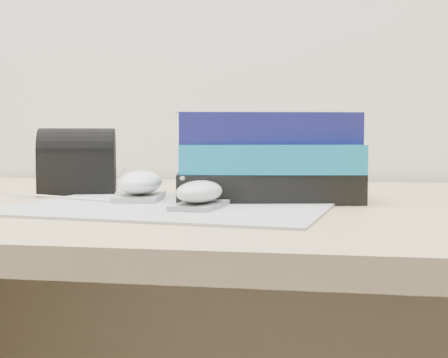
% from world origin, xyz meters
% --- Properties ---
extents(desk, '(1.60, 0.80, 0.73)m').
position_xyz_m(desk, '(0.00, 1.64, 0.50)').
color(desk, tan).
rests_on(desk, ground).
extents(mousepad, '(0.43, 0.36, 0.00)m').
position_xyz_m(mousepad, '(-0.19, 1.48, 0.73)').
color(mousepad, gray).
rests_on(mousepad, desk).
extents(mouse_rear, '(0.08, 0.12, 0.05)m').
position_xyz_m(mouse_rear, '(-0.25, 1.53, 0.75)').
color(mouse_rear, '#A8A8AB').
rests_on(mouse_rear, mousepad).
extents(mouse_front, '(0.06, 0.10, 0.04)m').
position_xyz_m(mouse_front, '(-0.15, 1.45, 0.75)').
color(mouse_front, gray).
rests_on(mouse_front, mousepad).
extents(usb_cable, '(0.22, 0.10, 0.00)m').
position_xyz_m(usb_cable, '(-0.37, 1.53, 0.73)').
color(usb_cable, white).
rests_on(usb_cable, mousepad).
extents(book_stack, '(0.29, 0.25, 0.13)m').
position_xyz_m(book_stack, '(-0.08, 1.61, 0.79)').
color(book_stack, black).
rests_on(book_stack, desk).
extents(pouch, '(0.14, 0.11, 0.11)m').
position_xyz_m(pouch, '(-0.38, 1.62, 0.78)').
color(pouch, black).
rests_on(pouch, desk).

